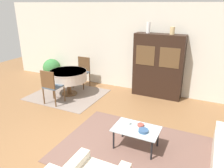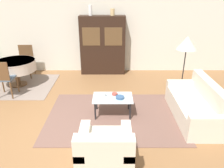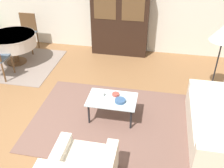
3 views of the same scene
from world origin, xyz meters
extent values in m
plane|color=brown|center=(0.00, 0.00, 0.00)|extent=(14.00, 14.00, 0.00)
cube|color=beige|center=(0.00, 3.63, 1.35)|extent=(10.00, 0.06, 2.70)
cube|color=brown|center=(1.10, 0.59, 0.01)|extent=(2.95, 2.14, 0.01)
cube|color=gray|center=(-1.73, 2.25, 0.01)|extent=(2.10, 1.83, 0.01)
cylinder|color=black|center=(0.69, 0.44, 0.21)|extent=(0.04, 0.04, 0.40)
cylinder|color=black|center=(1.44, 0.44, 0.21)|extent=(0.04, 0.04, 0.40)
cylinder|color=black|center=(0.69, 0.88, 0.21)|extent=(0.04, 0.04, 0.40)
cylinder|color=black|center=(1.44, 0.88, 0.21)|extent=(0.04, 0.04, 0.40)
cube|color=silver|center=(1.07, 0.66, 0.42)|extent=(0.87, 0.56, 0.02)
cube|color=black|center=(0.75, 3.38, 0.93)|extent=(1.44, 0.40, 1.87)
cube|color=brown|center=(0.41, 3.18, 1.26)|extent=(0.55, 0.01, 0.56)
cube|color=brown|center=(1.10, 3.18, 1.26)|extent=(0.55, 0.01, 0.56)
cylinder|color=brown|center=(-1.71, 2.31, 0.03)|extent=(0.48, 0.48, 0.03)
cylinder|color=brown|center=(-1.71, 2.31, 0.23)|extent=(0.14, 0.14, 0.44)
cylinder|color=beige|center=(-1.71, 2.31, 0.60)|extent=(1.11, 1.11, 0.30)
cylinder|color=beige|center=(-1.71, 2.31, 0.74)|extent=(1.12, 1.12, 0.03)
cylinder|color=brown|center=(-1.91, 1.82, 0.25)|extent=(0.04, 0.04, 0.47)
cylinder|color=brown|center=(-1.51, 1.82, 0.25)|extent=(0.04, 0.04, 0.47)
cylinder|color=brown|center=(-1.91, 1.41, 0.25)|extent=(0.04, 0.04, 0.47)
cylinder|color=brown|center=(-1.51, 1.41, 0.25)|extent=(0.04, 0.04, 0.47)
cube|color=#475666|center=(-1.71, 1.62, 0.50)|extent=(0.44, 0.44, 0.04)
cube|color=brown|center=(-1.71, 1.42, 0.76)|extent=(0.44, 0.04, 0.47)
cylinder|color=brown|center=(-1.51, 2.81, 0.25)|extent=(0.04, 0.04, 0.47)
cylinder|color=brown|center=(-1.91, 2.81, 0.25)|extent=(0.04, 0.04, 0.47)
cylinder|color=brown|center=(-1.51, 3.21, 0.25)|extent=(0.04, 0.04, 0.47)
cylinder|color=brown|center=(-1.91, 3.21, 0.25)|extent=(0.04, 0.04, 0.47)
cube|color=#475666|center=(-1.71, 3.01, 0.50)|extent=(0.44, 0.44, 0.04)
cube|color=brown|center=(-1.71, 3.21, 0.76)|extent=(0.44, 0.04, 0.47)
cylinder|color=white|center=(0.88, 0.73, 0.47)|extent=(0.08, 0.08, 0.07)
cylinder|color=#33517A|center=(1.22, 0.61, 0.46)|extent=(0.19, 0.19, 0.05)
cylinder|color=#9E4238|center=(1.11, 0.79, 0.45)|extent=(0.13, 0.13, 0.04)
cylinder|color=white|center=(0.39, 3.38, 2.02)|extent=(0.11, 0.11, 0.30)
cylinder|color=tan|center=(1.07, 3.38, 1.97)|extent=(0.13, 0.13, 0.20)
cylinder|color=beige|center=(-3.10, 3.19, 0.09)|extent=(0.28, 0.28, 0.19)
sphere|color=#387A3D|center=(-3.10, 3.19, 0.46)|extent=(0.64, 0.64, 0.64)
camera|label=1|loc=(2.20, -2.78, 2.67)|focal=35.00mm
camera|label=2|loc=(1.05, -3.61, 2.61)|focal=35.00mm
camera|label=3|loc=(1.77, -3.00, 3.19)|focal=42.00mm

